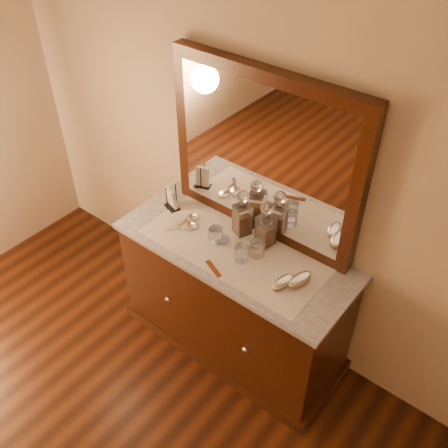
{
  "coord_description": "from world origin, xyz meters",
  "views": [
    {
      "loc": [
        1.3,
        0.24,
        2.83
      ],
      "look_at": [
        0.0,
        1.85,
        1.1
      ],
      "focal_mm": 40.63,
      "sensor_mm": 36.0,
      "label": 1
    }
  ],
  "objects_px": {
    "hand_mirror_inner": "(187,226)",
    "napkin_rack": "(172,199)",
    "pin_dish": "(223,240)",
    "mirror_frame": "(264,157)",
    "decanter_right": "(266,228)",
    "hand_mirror_outer": "(190,218)",
    "brush_far": "(299,280)",
    "comb": "(213,269)",
    "decanter_left": "(242,217)",
    "dresser_cabinet": "(234,300)",
    "brush_near": "(283,282)"
  },
  "relations": [
    {
      "from": "decanter_left",
      "to": "hand_mirror_inner",
      "type": "relative_size",
      "value": 1.62
    },
    {
      "from": "comb",
      "to": "hand_mirror_inner",
      "type": "height_order",
      "value": "hand_mirror_inner"
    },
    {
      "from": "decanter_right",
      "to": "hand_mirror_inner",
      "type": "height_order",
      "value": "decanter_right"
    },
    {
      "from": "decanter_left",
      "to": "brush_far",
      "type": "distance_m",
      "value": 0.52
    },
    {
      "from": "pin_dish",
      "to": "decanter_right",
      "type": "relative_size",
      "value": 0.26
    },
    {
      "from": "brush_far",
      "to": "hand_mirror_inner",
      "type": "xyz_separation_m",
      "value": [
        -0.78,
        -0.03,
        -0.01
      ]
    },
    {
      "from": "hand_mirror_outer",
      "to": "mirror_frame",
      "type": "bearing_deg",
      "value": 28.82
    },
    {
      "from": "mirror_frame",
      "to": "pin_dish",
      "type": "xyz_separation_m",
      "value": [
        -0.09,
        -0.24,
        -0.49
      ]
    },
    {
      "from": "napkin_rack",
      "to": "decanter_right",
      "type": "height_order",
      "value": "decanter_right"
    },
    {
      "from": "hand_mirror_outer",
      "to": "hand_mirror_inner",
      "type": "bearing_deg",
      "value": -63.3
    },
    {
      "from": "pin_dish",
      "to": "brush_near",
      "type": "relative_size",
      "value": 0.49
    },
    {
      "from": "decanter_right",
      "to": "dresser_cabinet",
      "type": "bearing_deg",
      "value": -128.01
    },
    {
      "from": "comb",
      "to": "brush_far",
      "type": "relative_size",
      "value": 0.82
    },
    {
      "from": "mirror_frame",
      "to": "hand_mirror_inner",
      "type": "relative_size",
      "value": 6.48
    },
    {
      "from": "mirror_frame",
      "to": "comb",
      "type": "xyz_separation_m",
      "value": [
        0.01,
        -0.45,
        -0.49
      ]
    },
    {
      "from": "decanter_left",
      "to": "brush_far",
      "type": "relative_size",
      "value": 1.75
    },
    {
      "from": "dresser_cabinet",
      "to": "mirror_frame",
      "type": "bearing_deg",
      "value": 90.0
    },
    {
      "from": "hand_mirror_inner",
      "to": "napkin_rack",
      "type": "bearing_deg",
      "value": 156.37
    },
    {
      "from": "mirror_frame",
      "to": "comb",
      "type": "height_order",
      "value": "mirror_frame"
    },
    {
      "from": "mirror_frame",
      "to": "pin_dish",
      "type": "bearing_deg",
      "value": -111.02
    },
    {
      "from": "hand_mirror_outer",
      "to": "dresser_cabinet",
      "type": "bearing_deg",
      "value": -5.79
    },
    {
      "from": "hand_mirror_inner",
      "to": "mirror_frame",
      "type": "bearing_deg",
      "value": 39.57
    },
    {
      "from": "brush_far",
      "to": "decanter_right",
      "type": "bearing_deg",
      "value": 155.82
    },
    {
      "from": "decanter_left",
      "to": "comb",
      "type": "bearing_deg",
      "value": -79.19
    },
    {
      "from": "comb",
      "to": "brush_near",
      "type": "height_order",
      "value": "brush_near"
    },
    {
      "from": "dresser_cabinet",
      "to": "comb",
      "type": "bearing_deg",
      "value": -86.56
    },
    {
      "from": "mirror_frame",
      "to": "brush_far",
      "type": "relative_size",
      "value": 6.97
    },
    {
      "from": "dresser_cabinet",
      "to": "mirror_frame",
      "type": "xyz_separation_m",
      "value": [
        0.0,
        0.25,
        0.94
      ]
    },
    {
      "from": "decanter_left",
      "to": "hand_mirror_outer",
      "type": "height_order",
      "value": "decanter_left"
    },
    {
      "from": "pin_dish",
      "to": "napkin_rack",
      "type": "height_order",
      "value": "napkin_rack"
    },
    {
      "from": "napkin_rack",
      "to": "hand_mirror_outer",
      "type": "height_order",
      "value": "napkin_rack"
    },
    {
      "from": "napkin_rack",
      "to": "hand_mirror_outer",
      "type": "bearing_deg",
      "value": -5.68
    },
    {
      "from": "mirror_frame",
      "to": "decanter_right",
      "type": "xyz_separation_m",
      "value": [
        0.11,
        -0.1,
        -0.38
      ]
    },
    {
      "from": "comb",
      "to": "decanter_left",
      "type": "xyz_separation_m",
      "value": [
        -0.07,
        0.35,
        0.11
      ]
    },
    {
      "from": "pin_dish",
      "to": "hand_mirror_outer",
      "type": "relative_size",
      "value": 0.41
    },
    {
      "from": "comb",
      "to": "napkin_rack",
      "type": "distance_m",
      "value": 0.62
    },
    {
      "from": "hand_mirror_outer",
      "to": "hand_mirror_inner",
      "type": "height_order",
      "value": "hand_mirror_inner"
    },
    {
      "from": "pin_dish",
      "to": "decanter_left",
      "type": "height_order",
      "value": "decanter_left"
    },
    {
      "from": "decanter_right",
      "to": "napkin_rack",
      "type": "bearing_deg",
      "value": -172.41
    },
    {
      "from": "decanter_right",
      "to": "brush_far",
      "type": "height_order",
      "value": "decanter_right"
    },
    {
      "from": "dresser_cabinet",
      "to": "mirror_frame",
      "type": "relative_size",
      "value": 1.17
    },
    {
      "from": "napkin_rack",
      "to": "brush_far",
      "type": "relative_size",
      "value": 0.97
    },
    {
      "from": "comb",
      "to": "hand_mirror_outer",
      "type": "relative_size",
      "value": 0.75
    },
    {
      "from": "mirror_frame",
      "to": "pin_dish",
      "type": "relative_size",
      "value": 15.59
    },
    {
      "from": "comb",
      "to": "hand_mirror_outer",
      "type": "xyz_separation_m",
      "value": [
        -0.39,
        0.25,
        0.0
      ]
    },
    {
      "from": "pin_dish",
      "to": "comb",
      "type": "bearing_deg",
      "value": -64.47
    },
    {
      "from": "mirror_frame",
      "to": "brush_near",
      "type": "height_order",
      "value": "mirror_frame"
    },
    {
      "from": "comb",
      "to": "decanter_left",
      "type": "relative_size",
      "value": 0.47
    },
    {
      "from": "decanter_left",
      "to": "brush_far",
      "type": "bearing_deg",
      "value": -16.22
    },
    {
      "from": "dresser_cabinet",
      "to": "hand_mirror_outer",
      "type": "distance_m",
      "value": 0.59
    }
  ]
}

